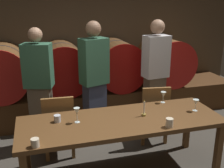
{
  "coord_description": "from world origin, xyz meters",
  "views": [
    {
      "loc": [
        -0.9,
        -2.46,
        2.08
      ],
      "look_at": [
        -0.02,
        0.62,
        1.06
      ],
      "focal_mm": 44.09,
      "sensor_mm": 36.0,
      "label": 1
    }
  ],
  "objects_px": {
    "wine_barrel_far_left": "(2,71)",
    "guest_center": "(94,81)",
    "wine_barrel_far_right": "(164,60)",
    "guest_left": "(40,88)",
    "chair_right": "(153,111)",
    "wine_glass_right": "(196,103)",
    "guest_right": "(155,74)",
    "wine_glass_center": "(163,95)",
    "wine_barrel_center_left": "(62,67)",
    "dining_table": "(121,125)",
    "candle_center": "(144,111)",
    "chair_left": "(59,123)",
    "cup_right": "(169,123)",
    "cup_center": "(57,118)",
    "wine_barrel_center_right": "(116,64)",
    "wine_glass_left": "(77,112)",
    "cup_left": "(35,143)"
  },
  "relations": [
    {
      "from": "guest_right",
      "to": "wine_glass_left",
      "type": "distance_m",
      "value": 1.73
    },
    {
      "from": "wine_glass_center",
      "to": "wine_glass_right",
      "type": "xyz_separation_m",
      "value": [
        0.26,
        -0.36,
        0.0
      ]
    },
    {
      "from": "wine_barrel_center_right",
      "to": "guest_left",
      "type": "bearing_deg",
      "value": -147.64
    },
    {
      "from": "cup_center",
      "to": "guest_right",
      "type": "bearing_deg",
      "value": 30.08
    },
    {
      "from": "guest_right",
      "to": "wine_glass_left",
      "type": "relative_size",
      "value": 10.07
    },
    {
      "from": "cup_left",
      "to": "cup_center",
      "type": "distance_m",
      "value": 0.55
    },
    {
      "from": "wine_barrel_center_left",
      "to": "wine_barrel_far_right",
      "type": "xyz_separation_m",
      "value": [
        1.92,
        0.0,
        0.0
      ]
    },
    {
      "from": "dining_table",
      "to": "wine_glass_right",
      "type": "relative_size",
      "value": 15.89
    },
    {
      "from": "wine_barrel_center_left",
      "to": "cup_right",
      "type": "height_order",
      "value": "wine_barrel_center_left"
    },
    {
      "from": "wine_barrel_center_left",
      "to": "guest_right",
      "type": "height_order",
      "value": "guest_right"
    },
    {
      "from": "wine_barrel_far_right",
      "to": "guest_right",
      "type": "relative_size",
      "value": 0.53
    },
    {
      "from": "wine_glass_center",
      "to": "cup_left",
      "type": "height_order",
      "value": "wine_glass_center"
    },
    {
      "from": "chair_right",
      "to": "cup_left",
      "type": "bearing_deg",
      "value": 39.04
    },
    {
      "from": "wine_barrel_far_left",
      "to": "wine_barrel_far_right",
      "type": "height_order",
      "value": "same"
    },
    {
      "from": "chair_right",
      "to": "candle_center",
      "type": "relative_size",
      "value": 4.29
    },
    {
      "from": "chair_left",
      "to": "cup_right",
      "type": "bearing_deg",
      "value": 143.06
    },
    {
      "from": "wine_barrel_center_right",
      "to": "dining_table",
      "type": "height_order",
      "value": "wine_barrel_center_right"
    },
    {
      "from": "guest_left",
      "to": "wine_glass_left",
      "type": "relative_size",
      "value": 9.74
    },
    {
      "from": "wine_barrel_far_right",
      "to": "guest_left",
      "type": "height_order",
      "value": "guest_left"
    },
    {
      "from": "guest_right",
      "to": "wine_glass_center",
      "type": "xyz_separation_m",
      "value": [
        -0.21,
        -0.73,
        -0.07
      ]
    },
    {
      "from": "dining_table",
      "to": "candle_center",
      "type": "bearing_deg",
      "value": 4.03
    },
    {
      "from": "chair_left",
      "to": "chair_right",
      "type": "height_order",
      "value": "same"
    },
    {
      "from": "guest_center",
      "to": "candle_center",
      "type": "relative_size",
      "value": 8.61
    },
    {
      "from": "wine_barrel_center_left",
      "to": "dining_table",
      "type": "bearing_deg",
      "value": -75.81
    },
    {
      "from": "wine_barrel_center_left",
      "to": "guest_right",
      "type": "xyz_separation_m",
      "value": [
        1.37,
        -0.79,
        -0.02
      ]
    },
    {
      "from": "guest_center",
      "to": "wine_glass_center",
      "type": "xyz_separation_m",
      "value": [
        0.79,
        -0.65,
        -0.07
      ]
    },
    {
      "from": "chair_left",
      "to": "candle_center",
      "type": "distance_m",
      "value": 1.17
    },
    {
      "from": "cup_center",
      "to": "wine_glass_left",
      "type": "bearing_deg",
      "value": -19.81
    },
    {
      "from": "dining_table",
      "to": "cup_center",
      "type": "xyz_separation_m",
      "value": [
        -0.71,
        0.14,
        0.11
      ]
    },
    {
      "from": "candle_center",
      "to": "dining_table",
      "type": "bearing_deg",
      "value": -175.97
    },
    {
      "from": "guest_center",
      "to": "cup_left",
      "type": "height_order",
      "value": "guest_center"
    },
    {
      "from": "candle_center",
      "to": "wine_barrel_center_right",
      "type": "bearing_deg",
      "value": 83.36
    },
    {
      "from": "wine_barrel_far_right",
      "to": "dining_table",
      "type": "bearing_deg",
      "value": -127.79
    },
    {
      "from": "dining_table",
      "to": "wine_glass_left",
      "type": "xyz_separation_m",
      "value": [
        -0.5,
        0.06,
        0.2
      ]
    },
    {
      "from": "guest_center",
      "to": "guest_right",
      "type": "distance_m",
      "value": 1.0
    },
    {
      "from": "chair_right",
      "to": "guest_left",
      "type": "xyz_separation_m",
      "value": [
        -1.57,
        0.36,
        0.38
      ]
    },
    {
      "from": "wine_barrel_far_left",
      "to": "guest_center",
      "type": "relative_size",
      "value": 0.53
    },
    {
      "from": "guest_left",
      "to": "chair_left",
      "type": "bearing_deg",
      "value": 134.44
    },
    {
      "from": "chair_left",
      "to": "guest_left",
      "type": "distance_m",
      "value": 0.57
    },
    {
      "from": "wine_barrel_center_left",
      "to": "wine_barrel_far_right",
      "type": "bearing_deg",
      "value": 0.0
    },
    {
      "from": "wine_barrel_center_left",
      "to": "wine_barrel_far_left",
      "type": "bearing_deg",
      "value": 180.0
    },
    {
      "from": "chair_left",
      "to": "chair_right",
      "type": "distance_m",
      "value": 1.37
    },
    {
      "from": "wine_barrel_far_right",
      "to": "wine_glass_right",
      "type": "distance_m",
      "value": 1.95
    },
    {
      "from": "candle_center",
      "to": "cup_left",
      "type": "bearing_deg",
      "value": -163.25
    },
    {
      "from": "guest_right",
      "to": "cup_center",
      "type": "relative_size",
      "value": 22.01
    },
    {
      "from": "guest_left",
      "to": "wine_glass_center",
      "type": "distance_m",
      "value": 1.69
    },
    {
      "from": "guest_left",
      "to": "cup_left",
      "type": "distance_m",
      "value": 1.36
    },
    {
      "from": "dining_table",
      "to": "wine_barrel_center_left",
      "type": "bearing_deg",
      "value": 104.19
    },
    {
      "from": "wine_glass_right",
      "to": "wine_glass_center",
      "type": "bearing_deg",
      "value": 125.55
    },
    {
      "from": "chair_right",
      "to": "wine_glass_right",
      "type": "height_order",
      "value": "same"
    }
  ]
}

